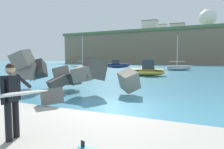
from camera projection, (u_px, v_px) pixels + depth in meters
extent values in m
plane|color=teal|center=(114.00, 107.00, 8.54)|extent=(400.00, 400.00, 0.00)
cube|color=#9E998E|center=(52.00, 138.00, 4.87)|extent=(48.00, 4.40, 0.24)
cube|color=gray|center=(25.00, 70.00, 12.32)|extent=(1.86, 1.88, 1.48)
cube|color=gray|center=(129.00, 80.00, 11.39)|extent=(1.40, 1.65, 1.50)
cube|color=slate|center=(84.00, 73.00, 11.32)|extent=(1.41, 1.20, 1.17)
cube|color=#4C4944|center=(73.00, 78.00, 13.26)|extent=(1.08, 0.98, 0.85)
cube|color=#3D3A38|center=(36.00, 70.00, 12.78)|extent=(1.76, 1.65, 1.53)
cube|color=slate|center=(29.00, 75.00, 14.13)|extent=(1.28, 1.18, 0.90)
cube|color=gray|center=(71.00, 78.00, 13.55)|extent=(1.36, 1.26, 1.12)
cube|color=slate|center=(23.00, 60.00, 12.01)|extent=(1.49, 1.40, 1.42)
cube|color=slate|center=(62.00, 72.00, 12.88)|extent=(1.46, 1.32, 0.93)
cube|color=#605B56|center=(52.00, 96.00, 8.08)|extent=(1.12, 1.06, 0.79)
cube|color=#4C4944|center=(94.00, 69.00, 11.52)|extent=(1.70, 1.77, 1.44)
cube|color=#4C4944|center=(58.00, 82.00, 11.82)|extent=(1.34, 1.46, 0.98)
cylinder|color=black|center=(16.00, 119.00, 4.60)|extent=(0.15, 0.15, 0.90)
cylinder|color=black|center=(8.00, 122.00, 4.36)|extent=(0.15, 0.15, 0.90)
cube|color=black|center=(11.00, 88.00, 4.42)|extent=(0.29, 0.41, 0.60)
sphere|color=tan|center=(10.00, 70.00, 4.39)|extent=(0.21, 0.21, 0.21)
sphere|color=black|center=(10.00, 68.00, 4.38)|extent=(0.19, 0.19, 0.19)
cylinder|color=black|center=(24.00, 81.00, 4.77)|extent=(0.19, 0.53, 0.41)
cylinder|color=black|center=(3.00, 92.00, 4.18)|extent=(0.09, 0.09, 0.56)
ellipsoid|color=white|center=(4.00, 95.00, 4.10)|extent=(2.12, 0.75, 0.37)
cube|color=black|center=(83.00, 144.00, 3.98)|extent=(0.10, 0.05, 0.14)
ellipsoid|color=#EAC64C|center=(145.00, 72.00, 24.94)|extent=(5.39, 3.04, 0.85)
cube|color=#AF9539|center=(145.00, 69.00, 24.91)|extent=(4.95, 2.80, 0.10)
cube|color=#33383D|center=(148.00, 65.00, 24.79)|extent=(1.74, 1.51, 1.12)
cube|color=#334C5B|center=(148.00, 60.00, 24.74)|extent=(1.57, 1.35, 0.12)
ellipsoid|color=navy|center=(118.00, 66.00, 49.35)|extent=(6.48, 3.50, 0.98)
cube|color=navy|center=(118.00, 64.00, 49.32)|extent=(5.96, 3.22, 0.10)
cube|color=#33383D|center=(116.00, 62.00, 49.32)|extent=(2.10, 1.53, 0.96)
cube|color=#334C5B|center=(116.00, 60.00, 49.28)|extent=(1.89, 1.37, 0.12)
ellipsoid|color=white|center=(147.00, 70.00, 32.55)|extent=(2.05, 5.07, 0.73)
cube|color=#ACACAC|center=(147.00, 68.00, 32.53)|extent=(1.88, 4.66, 0.10)
cube|color=silver|center=(148.00, 65.00, 32.83)|extent=(1.21, 1.53, 0.92)
cube|color=#334C5B|center=(148.00, 62.00, 32.79)|extent=(1.09, 1.38, 0.12)
ellipsoid|color=white|center=(179.00, 68.00, 37.58)|extent=(5.79, 5.13, 0.83)
cube|color=#ACACAC|center=(179.00, 66.00, 37.56)|extent=(5.33, 4.72, 0.10)
cylinder|color=silver|center=(177.00, 51.00, 37.22)|extent=(0.12, 0.12, 5.85)
cylinder|color=silver|center=(177.00, 61.00, 37.38)|extent=(2.76, 2.14, 0.08)
ellipsoid|color=#1E6656|center=(84.00, 68.00, 37.19)|extent=(6.56, 4.31, 0.84)
cube|color=#164C41|center=(84.00, 66.00, 37.16)|extent=(6.03, 3.96, 0.10)
cylinder|color=silver|center=(82.00, 51.00, 37.26)|extent=(0.12, 0.12, 5.87)
cylinder|color=silver|center=(83.00, 61.00, 37.42)|extent=(3.48, 1.43, 0.08)
cube|color=#847056|center=(159.00, 50.00, 99.14)|extent=(89.83, 37.69, 14.11)
cube|color=#567547|center=(159.00, 35.00, 98.54)|extent=(91.62, 38.44, 1.20)
cylinder|color=silver|center=(207.00, 29.00, 93.06)|extent=(5.95, 5.95, 2.60)
sphere|color=white|center=(208.00, 18.00, 92.64)|extent=(8.14, 8.14, 8.14)
cube|color=silver|center=(150.00, 27.00, 93.81)|extent=(7.02, 4.88, 5.25)
cube|color=#66564C|center=(150.00, 21.00, 93.60)|extent=(7.37, 5.12, 0.30)
cube|color=#B2ADA3|center=(152.00, 31.00, 107.15)|extent=(4.66, 6.92, 5.57)
cube|color=#66564C|center=(152.00, 25.00, 106.92)|extent=(4.90, 7.27, 0.30)
cube|color=beige|center=(177.00, 29.00, 95.96)|extent=(6.64, 6.53, 4.06)
cube|color=#66564C|center=(177.00, 24.00, 95.79)|extent=(6.97, 6.86, 0.30)
cube|color=silver|center=(162.00, 30.00, 105.40)|extent=(5.13, 4.07, 5.44)
cube|color=#66564C|center=(162.00, 25.00, 105.18)|extent=(5.39, 4.28, 0.30)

